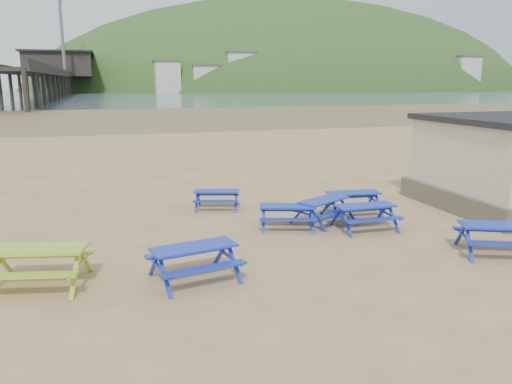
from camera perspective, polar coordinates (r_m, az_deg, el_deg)
name	(u,v)px	position (r m, az deg, el deg)	size (l,w,h in m)	color
ground	(263,238)	(14.07, 0.79, -5.32)	(400.00, 400.00, 0.00)	tan
wet_sand	(136,115)	(68.01, -13.60, 8.56)	(400.00, 400.00, 0.00)	brown
sea	(114,94)	(182.85, -15.92, 10.72)	(400.00, 400.00, 0.00)	#455662
picnic_table_blue_a	(217,199)	(17.28, -4.51, -0.85)	(1.83, 1.63, 0.64)	#1418AB
picnic_table_blue_b	(353,203)	(16.90, 11.03, -1.21)	(1.90, 1.60, 0.73)	#1418AB
picnic_table_blue_c	(323,211)	(15.67, 7.72, -2.14)	(2.24, 2.10, 0.74)	#1418AB
picnic_table_blue_d	(194,263)	(11.22, -7.04, -8.02)	(2.11, 1.83, 0.78)	#1418AB
picnic_table_blue_e	(498,239)	(14.11, 25.95, -4.88)	(2.33, 2.13, 0.79)	#1418AB
picnic_table_blue_f	(365,217)	(15.19, 12.32, -2.80)	(1.79, 1.45, 0.74)	#1418AB
picnic_table_yellow	(38,267)	(11.75, -23.67, -7.85)	(2.37, 2.07, 0.86)	#98B926
pier	(59,78)	(191.49, -21.58, 12.03)	(24.00, 220.00, 39.29)	black
headland_town	(294,110)	(260.44, 4.34, 9.38)	(264.00, 144.00, 108.00)	#2D4C1E
picnic_table_blue_g	(288,217)	(14.99, 3.63, -2.83)	(2.00, 1.79, 0.70)	#1418AB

